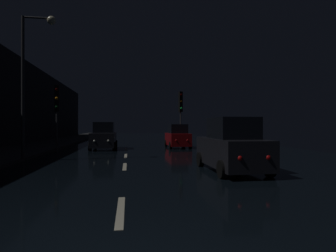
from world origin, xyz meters
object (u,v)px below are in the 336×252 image
object	(u,v)px
traffic_light_far_right	(181,106)
car_parked_right_far	(178,137)
car_approaching_headlights	(104,137)
car_parked_right_near	(231,147)
traffic_light_far_left	(57,103)
streetlamp_overhead	(32,65)

from	to	relation	value
traffic_light_far_right	car_parked_right_far	xyz separation A→B (m)	(-0.80, -2.83, -2.77)
car_approaching_headlights	car_parked_right_near	bearing A→B (deg)	27.47
car_parked_right_near	car_approaching_headlights	bearing A→B (deg)	27.47
traffic_light_far_right	traffic_light_far_left	world-z (taller)	traffic_light_far_right
streetlamp_overhead	car_parked_right_near	bearing A→B (deg)	-27.13
car_parked_right_far	car_parked_right_near	bearing A→B (deg)	-180.00
traffic_light_far_left	car_approaching_headlights	world-z (taller)	traffic_light_far_left
traffic_light_far_left	car_approaching_headlights	distance (m)	4.21
streetlamp_overhead	car_parked_right_near	world-z (taller)	streetlamp_overhead
traffic_light_far_right	car_parked_right_far	world-z (taller)	traffic_light_far_right
streetlamp_overhead	car_parked_right_far	xyz separation A→B (m)	(8.96, 7.49, -4.07)
traffic_light_far_left	car_parked_right_near	bearing A→B (deg)	29.20
traffic_light_far_right	streetlamp_overhead	xyz separation A→B (m)	(-9.77, -10.32, 1.29)
car_approaching_headlights	traffic_light_far_right	bearing A→B (deg)	117.59
car_approaching_headlights	traffic_light_far_left	bearing A→B (deg)	-74.72
traffic_light_far_left	car_parked_right_far	distance (m)	9.68
traffic_light_far_right	car_parked_right_near	distance (m)	15.17
traffic_light_far_left	car_approaching_headlights	bearing A→B (deg)	93.24
traffic_light_far_right	car_approaching_headlights	world-z (taller)	traffic_light_far_right
car_approaching_headlights	car_parked_right_near	world-z (taller)	car_parked_right_near
streetlamp_overhead	car_parked_right_far	world-z (taller)	streetlamp_overhead
traffic_light_far_right	traffic_light_far_left	size ratio (longest dim) A/B	1.06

